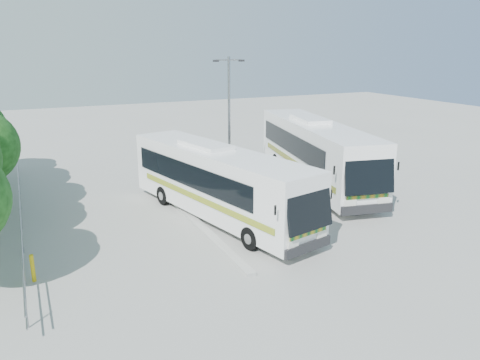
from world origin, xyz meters
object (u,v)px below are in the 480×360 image
coach_main (218,181)px  lamppost (229,116)px  coach_adjacent (316,151)px  bollard (33,268)px

coach_main → lamppost: bearing=47.9°
coach_adjacent → bollard: bearing=-147.3°
coach_main → bollard: coach_main is taller
lamppost → coach_main: bearing=-109.4°
coach_adjacent → bollard: 17.74m
coach_adjacent → lamppost: (-4.82, 2.30, 2.19)m
coach_main → bollard: 9.39m
coach_main → lamppost: (2.99, 5.35, 2.37)m
coach_main → bollard: size_ratio=12.04×
coach_adjacent → bollard: (-16.52, -6.27, -1.55)m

